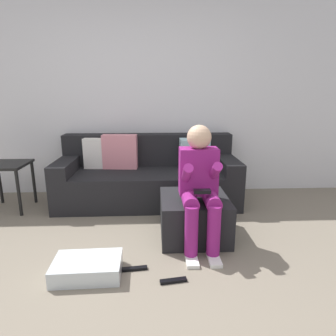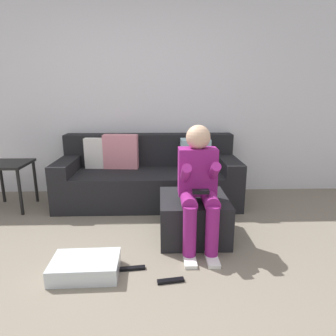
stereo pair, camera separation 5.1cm
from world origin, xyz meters
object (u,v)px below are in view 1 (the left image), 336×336
object	(u,v)px
side_table	(6,171)
remote_near_ottoman	(173,281)
remote_by_storage_bin	(135,269)
storage_bin	(88,267)
couch_sectional	(148,176)
person_seated	(200,182)
ottoman	(194,216)

from	to	relation	value
side_table	remote_near_ottoman	xyz separation A→B (m)	(1.85, -1.49, -0.45)
remote_near_ottoman	remote_by_storage_bin	distance (m)	0.34
storage_bin	side_table	distance (m)	1.87
remote_by_storage_bin	remote_near_ottoman	bearing A→B (deg)	-36.36
side_table	couch_sectional	bearing A→B (deg)	7.87
remote_by_storage_bin	couch_sectional	bearing A→B (deg)	80.29
person_seated	storage_bin	xyz separation A→B (m)	(-0.91, -0.42, -0.53)
couch_sectional	ottoman	distance (m)	1.11
ottoman	couch_sectional	bearing A→B (deg)	114.64
person_seated	side_table	xyz separation A→B (m)	(-2.11, 0.95, -0.13)
remote_near_ottoman	remote_by_storage_bin	world-z (taller)	same
couch_sectional	side_table	bearing A→B (deg)	-172.13
storage_bin	remote_near_ottoman	size ratio (longest dim) A/B	2.55
ottoman	remote_near_ottoman	size ratio (longest dim) A/B	3.27
ottoman	storage_bin	distance (m)	1.08
ottoman	side_table	bearing A→B (deg)	159.66
ottoman	side_table	xyz separation A→B (m)	(-2.09, 0.78, 0.27)
remote_by_storage_bin	person_seated	bearing A→B (deg)	27.21
person_seated	remote_near_ottoman	world-z (taller)	person_seated
couch_sectional	remote_near_ottoman	distance (m)	1.76
person_seated	side_table	distance (m)	2.32
ottoman	remote_by_storage_bin	distance (m)	0.79
storage_bin	side_table	size ratio (longest dim) A/B	0.90
storage_bin	side_table	bearing A→B (deg)	131.19
ottoman	storage_bin	size ratio (longest dim) A/B	1.28
person_seated	remote_by_storage_bin	world-z (taller)	person_seated
remote_by_storage_bin	side_table	bearing A→B (deg)	132.70
couch_sectional	storage_bin	xyz separation A→B (m)	(-0.43, -1.60, -0.26)
couch_sectional	remote_near_ottoman	bearing A→B (deg)	-82.88
storage_bin	remote_near_ottoman	bearing A→B (deg)	-10.29
remote_near_ottoman	person_seated	bearing A→B (deg)	55.37
person_seated	storage_bin	world-z (taller)	person_seated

